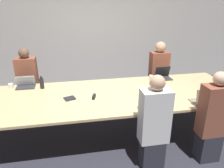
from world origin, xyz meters
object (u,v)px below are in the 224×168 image
Objects in this scene: cup_far_left at (11,86)px; stapler at (94,97)px; person_far_left at (28,83)px; laptop_far_right at (163,75)px; bottle_far_left at (42,83)px; person_far_right at (158,74)px; person_near_midright at (154,125)px; laptop_far_left at (26,84)px; laptop_near_midright at (150,105)px; cup_near_midright at (164,104)px; laptop_near_right at (203,100)px; cup_far_right at (151,77)px; person_near_right at (213,120)px.

cup_far_left is 1.61m from stapler.
person_far_left is 4.59× the size of laptop_far_right.
person_far_right is at bearing 11.56° from bottle_far_left.
laptop_far_left is at bearing -39.37° from person_near_midright.
stapler is at bearing -25.89° from cup_far_left.
laptop_far_right reaches higher than laptop_near_midright.
stapler is (1.23, -1.12, 0.11)m from person_far_left.
laptop_near_midright is at bearing -168.01° from cup_near_midright.
cup_near_midright is at bearing -29.47° from bottle_far_left.
laptop_near_midright is 1.07× the size of laptop_near_right.
laptop_near_midright is 0.36m from person_near_midright.
laptop_far_right is at bearing 40.51° from stapler.
cup_near_midright is 0.06× the size of person_far_left.
person_far_left reaches higher than cup_near_midright.
cup_far_right is (-0.33, -0.42, 0.10)m from person_far_right.
cup_far_left is 0.29× the size of laptop_near_right.
person_near_right is (2.50, -1.46, -0.18)m from bottle_far_left.
person_far_right is (0.55, 1.58, -0.10)m from cup_near_midright.
person_near_right reaches higher than laptop_far_left.
bottle_far_left is at bearing -177.84° from laptop_far_right.
person_near_right is 4.58× the size of laptop_far_right.
cup_near_midright is at bearing -100.57° from cup_far_right.
bottle_far_left is 2.52m from person_far_right.
cup_far_left is (-2.18, 1.57, 0.12)m from person_near_midright.
cup_far_left is 0.58m from bottle_far_left.
laptop_far_left is 2.79m from person_far_right.
cup_near_midright is at bearing -25.75° from cup_far_left.
laptop_near_midright is at bearing -18.64° from stapler.
person_near_right reaches higher than cup_near_midright.
laptop_near_right is at bearing -96.08° from person_near_right.
laptop_near_midright reaches higher than cup_far_right.
person_near_right is at bearing 158.53° from laptop_near_midright.
person_near_midright is 1.01× the size of person_near_right.
bottle_far_left is (-1.67, 1.13, 0.03)m from laptop_near_midright.
laptop_near_midright is at bearing -110.76° from cup_far_right.
person_near_midright is at bearing -45.44° from person_far_left.
person_near_right reaches higher than cup_far_right.
person_far_left is 2.77m from laptop_far_right.
person_far_left is at bearing 122.92° from bottle_far_left.
person_far_right reaches higher than person_far_left.
laptop_far_right is at bearing -0.59° from laptop_far_left.
person_far_right reaches higher than bottle_far_left.
bottle_far_left is 0.75× the size of laptop_near_right.
laptop_near_right is at bearing -160.32° from person_near_midright.
laptop_far_left reaches higher than cup_near_midright.
person_far_right is at bearing -0.53° from person_far_left.
person_far_right is (0.07, 0.41, -0.13)m from laptop_far_right.
cup_far_left is at bearing -118.17° from person_far_left.
person_near_right is 9.02× the size of stapler.
cup_near_midright reaches higher than cup_far_left.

